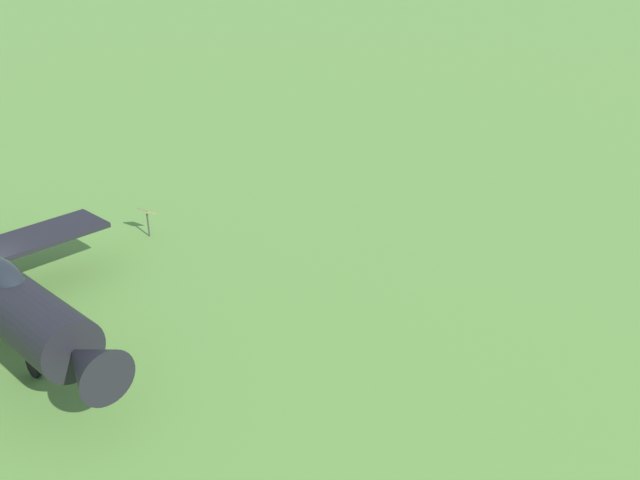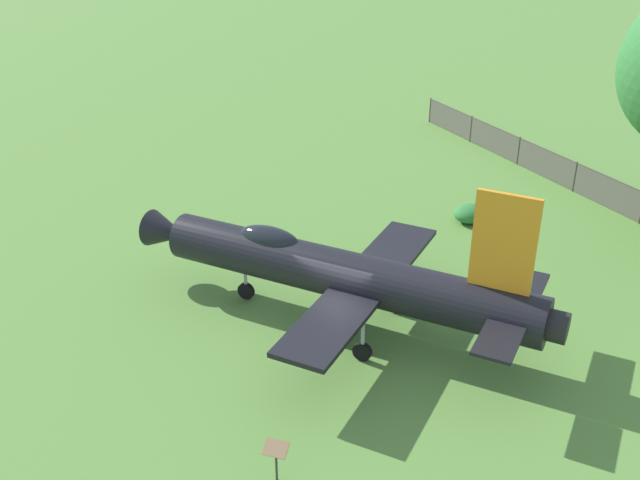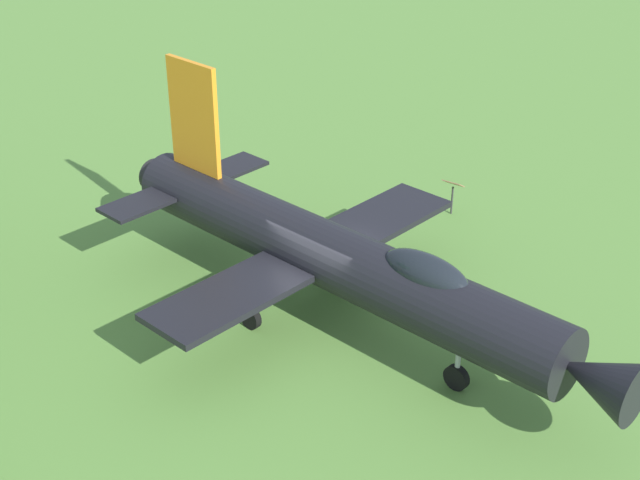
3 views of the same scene
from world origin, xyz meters
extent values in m
cone|color=black|center=(6.08, 3.34, 1.91)|extent=(2.04, 1.94, 1.33)
cube|color=black|center=(-1.85, 2.06, 1.71)|extent=(3.35, 4.18, 0.16)
cylinder|color=#A5A8AD|center=(3.33, 1.83, 1.03)|extent=(0.12, 0.12, 1.45)
cylinder|color=black|center=(3.33, 1.83, 0.30)|extent=(0.61, 0.45, 0.60)
cylinder|color=#A5A8AD|center=(-1.83, 0.69, 1.03)|extent=(0.12, 0.12, 1.45)
cylinder|color=black|center=(-1.83, 0.69, 0.30)|extent=(0.61, 0.45, 0.60)
cylinder|color=#333333|center=(-4.55, 5.45, 0.45)|extent=(0.06, 0.06, 0.90)
cube|color=olive|center=(-4.55, 5.45, 1.02)|extent=(0.72, 0.68, 0.25)
camera|label=1|loc=(19.22, 4.32, 10.62)|focal=37.82mm
camera|label=2|loc=(-16.23, 12.26, 13.55)|focal=41.27mm
camera|label=3|loc=(17.49, -5.94, 12.39)|focal=50.17mm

